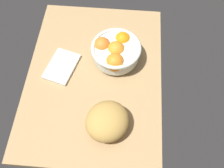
{
  "coord_description": "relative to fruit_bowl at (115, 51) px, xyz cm",
  "views": [
    {
      "loc": [
        -51.83,
        -11.85,
        88.84
      ],
      "look_at": [
        -6.31,
        -8.0,
        5.0
      ],
      "focal_mm": 39.65,
      "sensor_mm": 36.0,
      "label": 1
    }
  ],
  "objects": [
    {
      "name": "bread_loaf",
      "position": [
        -30.3,
        0.46,
        -0.96
      ],
      "size": [
        22.16,
        21.99,
        9.69
      ],
      "primitive_type": "ellipsoid",
      "rotation": [
        0.0,
        0.0,
        5.61
      ],
      "color": "#B78C44",
      "rests_on": "ground"
    },
    {
      "name": "fruit_bowl",
      "position": [
        0.0,
        0.0,
        0.0
      ],
      "size": [
        20.66,
        20.66,
        10.36
      ],
      "color": "silver",
      "rests_on": "ground"
    },
    {
      "name": "ground_plane",
      "position": [
        -8.82,
        8.07,
        -7.31
      ],
      "size": [
        76.7,
        55.83,
        3.0
      ],
      "primitive_type": "cube",
      "color": "#A78457"
    },
    {
      "name": "napkin_folded",
      "position": [
        -6.1,
        22.2,
        -5.15
      ],
      "size": [
        18.21,
        14.72,
        1.31
      ],
      "primitive_type": "cube",
      "rotation": [
        0.0,
        0.0,
        -0.27
      ],
      "color": "silver",
      "rests_on": "ground"
    }
  ]
}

